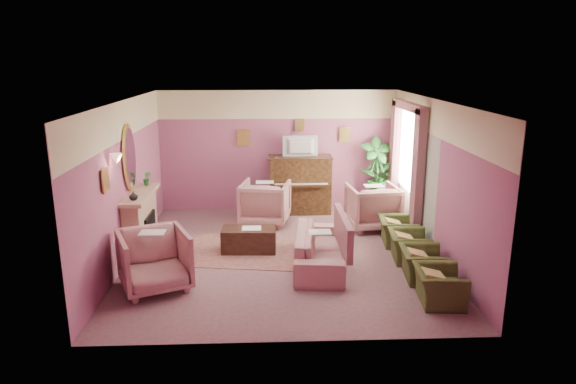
{
  "coord_description": "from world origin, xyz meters",
  "views": [
    {
      "loc": [
        -0.27,
        -8.84,
        3.51
      ],
      "look_at": [
        0.12,
        0.4,
        1.09
      ],
      "focal_mm": 32.0,
      "sensor_mm": 36.0,
      "label": 1
    }
  ],
  "objects_px": {
    "sofa": "(320,242)",
    "floral_armchair_left": "(265,200)",
    "olive_chair_d": "(397,227)",
    "side_table": "(381,197)",
    "olive_chair_c": "(409,242)",
    "television": "(301,145)",
    "coffee_table": "(249,240)",
    "piano": "(300,185)",
    "floral_armchair_right": "(373,204)",
    "floral_armchair_front": "(154,257)",
    "olive_chair_b": "(423,259)",
    "olive_chair_a": "(439,280)"
  },
  "relations": [
    {
      "from": "olive_chair_d",
      "to": "piano",
      "type": "bearing_deg",
      "value": 128.29
    },
    {
      "from": "coffee_table",
      "to": "olive_chair_b",
      "type": "relative_size",
      "value": 1.26
    },
    {
      "from": "coffee_table",
      "to": "olive_chair_a",
      "type": "relative_size",
      "value": 1.26
    },
    {
      "from": "olive_chair_d",
      "to": "olive_chair_a",
      "type": "bearing_deg",
      "value": -90.0
    },
    {
      "from": "coffee_table",
      "to": "side_table",
      "type": "relative_size",
      "value": 1.43
    },
    {
      "from": "television",
      "to": "floral_armchair_left",
      "type": "distance_m",
      "value": 1.55
    },
    {
      "from": "floral_armchair_left",
      "to": "side_table",
      "type": "xyz_separation_m",
      "value": [
        2.7,
        0.78,
        -0.17
      ]
    },
    {
      "from": "coffee_table",
      "to": "side_table",
      "type": "bearing_deg",
      "value": 39.17
    },
    {
      "from": "side_table",
      "to": "floral_armchair_right",
      "type": "bearing_deg",
      "value": -110.08
    },
    {
      "from": "floral_armchair_right",
      "to": "side_table",
      "type": "relative_size",
      "value": 1.49
    },
    {
      "from": "coffee_table",
      "to": "floral_armchair_left",
      "type": "xyz_separation_m",
      "value": [
        0.3,
        1.67,
        0.3
      ]
    },
    {
      "from": "floral_armchair_left",
      "to": "olive_chair_d",
      "type": "distance_m",
      "value": 2.92
    },
    {
      "from": "olive_chair_d",
      "to": "sofa",
      "type": "bearing_deg",
      "value": -148.81
    },
    {
      "from": "side_table",
      "to": "olive_chair_b",
      "type": "bearing_deg",
      "value": -92.21
    },
    {
      "from": "coffee_table",
      "to": "olive_chair_a",
      "type": "xyz_separation_m",
      "value": [
        2.86,
        -2.18,
        0.12
      ]
    },
    {
      "from": "floral_armchair_right",
      "to": "side_table",
      "type": "bearing_deg",
      "value": 69.92
    },
    {
      "from": "olive_chair_d",
      "to": "coffee_table",
      "type": "bearing_deg",
      "value": -174.42
    },
    {
      "from": "piano",
      "to": "side_table",
      "type": "relative_size",
      "value": 2.0
    },
    {
      "from": "olive_chair_b",
      "to": "floral_armchair_right",
      "type": "bearing_deg",
      "value": 96.35
    },
    {
      "from": "olive_chair_a",
      "to": "olive_chair_d",
      "type": "xyz_separation_m",
      "value": [
        0.0,
        2.46,
        0.0
      ]
    },
    {
      "from": "floral_armchair_right",
      "to": "floral_armchair_front",
      "type": "bearing_deg",
      "value": -144.97
    },
    {
      "from": "sofa",
      "to": "olive_chair_b",
      "type": "xyz_separation_m",
      "value": [
        1.61,
        -0.67,
        -0.08
      ]
    },
    {
      "from": "television",
      "to": "sofa",
      "type": "xyz_separation_m",
      "value": [
        0.13,
        -3.13,
        -1.18
      ]
    },
    {
      "from": "sofa",
      "to": "olive_chair_c",
      "type": "height_order",
      "value": "sofa"
    },
    {
      "from": "television",
      "to": "coffee_table",
      "type": "bearing_deg",
      "value": -114.57
    },
    {
      "from": "coffee_table",
      "to": "floral_armchair_left",
      "type": "bearing_deg",
      "value": 79.84
    },
    {
      "from": "television",
      "to": "olive_chair_a",
      "type": "bearing_deg",
      "value": -69.32
    },
    {
      "from": "olive_chair_c",
      "to": "olive_chair_d",
      "type": "xyz_separation_m",
      "value": [
        0.0,
        0.82,
        0.0
      ]
    },
    {
      "from": "piano",
      "to": "floral_armchair_right",
      "type": "xyz_separation_m",
      "value": [
        1.45,
        -1.24,
        -0.13
      ]
    },
    {
      "from": "floral_armchair_left",
      "to": "olive_chair_c",
      "type": "height_order",
      "value": "floral_armchair_left"
    },
    {
      "from": "olive_chair_d",
      "to": "side_table",
      "type": "distance_m",
      "value": 2.17
    },
    {
      "from": "floral_armchair_front",
      "to": "olive_chair_a",
      "type": "height_order",
      "value": "floral_armchair_front"
    },
    {
      "from": "piano",
      "to": "olive_chair_c",
      "type": "xyz_separation_m",
      "value": [
        1.74,
        -3.03,
        -0.31
      ]
    },
    {
      "from": "piano",
      "to": "coffee_table",
      "type": "bearing_deg",
      "value": -114.13
    },
    {
      "from": "sofa",
      "to": "floral_armchair_left",
      "type": "xyz_separation_m",
      "value": [
        -0.95,
        2.37,
        0.1
      ]
    },
    {
      "from": "piano",
      "to": "floral_armchair_left",
      "type": "relative_size",
      "value": 1.35
    },
    {
      "from": "olive_chair_d",
      "to": "floral_armchair_front",
      "type": "bearing_deg",
      "value": -156.95
    },
    {
      "from": "coffee_table",
      "to": "olive_chair_c",
      "type": "relative_size",
      "value": 1.26
    },
    {
      "from": "floral_armchair_left",
      "to": "floral_armchair_front",
      "type": "xyz_separation_m",
      "value": [
        -1.71,
        -3.21,
        0.0
      ]
    },
    {
      "from": "television",
      "to": "olive_chair_c",
      "type": "height_order",
      "value": "television"
    },
    {
      "from": "piano",
      "to": "floral_armchair_left",
      "type": "height_order",
      "value": "piano"
    },
    {
      "from": "floral_armchair_right",
      "to": "olive_chair_c",
      "type": "bearing_deg",
      "value": -80.79
    },
    {
      "from": "floral_armchair_right",
      "to": "olive_chair_a",
      "type": "relative_size",
      "value": 1.31
    },
    {
      "from": "floral_armchair_right",
      "to": "piano",
      "type": "bearing_deg",
      "value": 139.61
    },
    {
      "from": "piano",
      "to": "floral_armchair_left",
      "type": "distance_m",
      "value": 1.16
    },
    {
      "from": "piano",
      "to": "olive_chair_a",
      "type": "bearing_deg",
      "value": -69.52
    },
    {
      "from": "piano",
      "to": "floral_armchair_right",
      "type": "distance_m",
      "value": 1.91
    },
    {
      "from": "sofa",
      "to": "olive_chair_a",
      "type": "xyz_separation_m",
      "value": [
        1.61,
        -1.49,
        -0.08
      ]
    },
    {
      "from": "olive_chair_b",
      "to": "coffee_table",
      "type": "bearing_deg",
      "value": 154.54
    },
    {
      "from": "coffee_table",
      "to": "sofa",
      "type": "height_order",
      "value": "sofa"
    }
  ]
}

